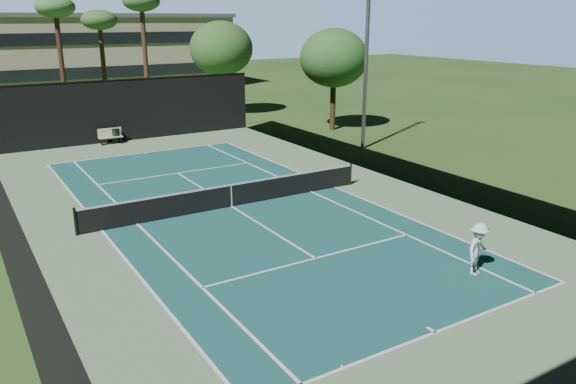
# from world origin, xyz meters

# --- Properties ---
(ground) EXTENTS (160.00, 160.00, 0.00)m
(ground) POSITION_xyz_m (0.00, 0.00, 0.00)
(ground) COLOR #2C531F
(ground) RESTS_ON ground
(apron_slab) EXTENTS (18.00, 32.00, 0.01)m
(apron_slab) POSITION_xyz_m (0.00, 0.00, 0.01)
(apron_slab) COLOR #698D63
(apron_slab) RESTS_ON ground
(court_surface) EXTENTS (10.97, 23.77, 0.01)m
(court_surface) POSITION_xyz_m (0.00, 0.00, 0.01)
(court_surface) COLOR #1A5555
(court_surface) RESTS_ON ground
(court_lines) EXTENTS (11.07, 23.87, 0.01)m
(court_lines) POSITION_xyz_m (0.00, 0.00, 0.02)
(court_lines) COLOR white
(court_lines) RESTS_ON ground
(tennis_net) EXTENTS (12.90, 0.10, 1.10)m
(tennis_net) POSITION_xyz_m (0.00, 0.00, 0.56)
(tennis_net) COLOR black
(tennis_net) RESTS_ON ground
(fence) EXTENTS (18.04, 32.05, 4.03)m
(fence) POSITION_xyz_m (0.00, 0.06, 2.01)
(fence) COLOR black
(fence) RESTS_ON ground
(player) EXTENTS (1.25, 0.95, 1.71)m
(player) POSITION_xyz_m (3.69, -10.01, 0.85)
(player) COLOR white
(player) RESTS_ON ground
(tennis_ball_a) EXTENTS (0.07, 0.07, 0.07)m
(tennis_ball_a) POSITION_xyz_m (-2.95, -11.82, 0.03)
(tennis_ball_a) COLOR #D1E434
(tennis_ball_a) RESTS_ON ground
(tennis_ball_b) EXTENTS (0.06, 0.06, 0.06)m
(tennis_ball_b) POSITION_xyz_m (-2.92, 0.63, 0.03)
(tennis_ball_b) COLOR #CEDA31
(tennis_ball_b) RESTS_ON ground
(tennis_ball_c) EXTENTS (0.07, 0.07, 0.07)m
(tennis_ball_c) POSITION_xyz_m (-0.73, 2.73, 0.03)
(tennis_ball_c) COLOR #D3F337
(tennis_ball_c) RESTS_ON ground
(tennis_ball_d) EXTENTS (0.07, 0.07, 0.07)m
(tennis_ball_d) POSITION_xyz_m (-3.97, 2.53, 0.04)
(tennis_ball_d) COLOR #C0CF2F
(tennis_ball_d) RESTS_ON ground
(park_bench) EXTENTS (1.50, 0.45, 1.02)m
(park_bench) POSITION_xyz_m (-1.05, 15.53, 0.55)
(park_bench) COLOR #BEB39D
(park_bench) RESTS_ON ground
(trash_bin) EXTENTS (0.56, 0.56, 0.95)m
(trash_bin) POSITION_xyz_m (-0.66, 15.73, 0.48)
(trash_bin) COLOR black
(trash_bin) RESTS_ON ground
(palm_a) EXTENTS (2.80, 2.80, 9.32)m
(palm_a) POSITION_xyz_m (-2.00, 24.00, 8.19)
(palm_a) COLOR #40291B
(palm_a) RESTS_ON ground
(palm_b) EXTENTS (2.80, 2.80, 8.42)m
(palm_b) POSITION_xyz_m (1.50, 26.00, 7.36)
(palm_b) COLOR #3F2B1B
(palm_b) RESTS_ON ground
(palm_c) EXTENTS (2.80, 2.80, 9.77)m
(palm_c) POSITION_xyz_m (4.00, 23.00, 8.60)
(palm_c) COLOR #4A321F
(palm_c) RESTS_ON ground
(decid_tree_a) EXTENTS (5.12, 5.12, 7.62)m
(decid_tree_a) POSITION_xyz_m (10.00, 22.00, 5.42)
(decid_tree_a) COLOR #4C3820
(decid_tree_a) RESTS_ON ground
(decid_tree_b) EXTENTS (4.80, 4.80, 7.14)m
(decid_tree_b) POSITION_xyz_m (14.00, 12.00, 5.08)
(decid_tree_b) COLOR #422E1C
(decid_tree_b) RESTS_ON ground
(campus_building) EXTENTS (40.50, 12.50, 8.30)m
(campus_building) POSITION_xyz_m (0.00, 45.98, 4.21)
(campus_building) COLOR #B5AB8C
(campus_building) RESTS_ON ground
(light_pole) EXTENTS (0.90, 0.25, 12.22)m
(light_pole) POSITION_xyz_m (12.00, 6.00, 6.46)
(light_pole) COLOR gray
(light_pole) RESTS_ON ground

